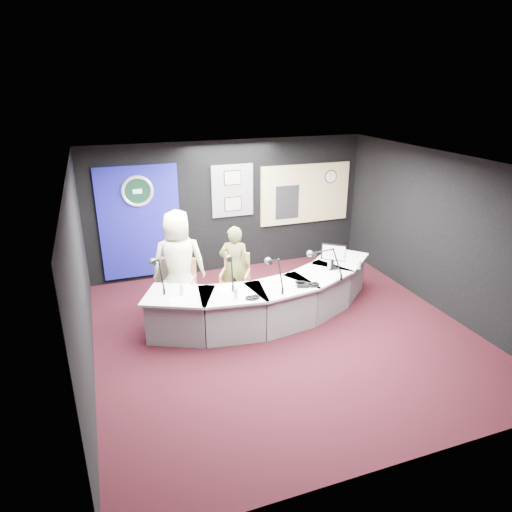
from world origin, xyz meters
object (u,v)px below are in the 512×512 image
object	(u,v)px
armchair_left	(180,285)
person_man	(179,263)
broadcast_desk	(269,299)
armchair_right	(235,282)
person_woman	(235,266)

from	to	relation	value
armchair_left	person_man	distance (m)	0.42
broadcast_desk	armchair_right	xyz separation A→B (m)	(-0.40, 0.70, 0.08)
broadcast_desk	person_man	bearing A→B (deg)	151.51
armchair_left	armchair_right	bearing A→B (deg)	24.09
armchair_right	person_man	distance (m)	1.12
broadcast_desk	armchair_left	size ratio (longest dim) A/B	4.25
armchair_left	broadcast_desk	bearing A→B (deg)	-1.04
armchair_left	armchair_right	size ratio (longest dim) A/B	1.17
armchair_right	person_man	size ratio (longest dim) A/B	0.48
broadcast_desk	armchair_left	bearing A→B (deg)	151.51
broadcast_desk	person_man	xyz separation A→B (m)	(-1.40, 0.76, 0.57)
person_man	person_woman	world-z (taller)	person_man
broadcast_desk	person_woman	size ratio (longest dim) A/B	2.94
broadcast_desk	person_woman	world-z (taller)	person_woman
broadcast_desk	person_man	distance (m)	1.69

